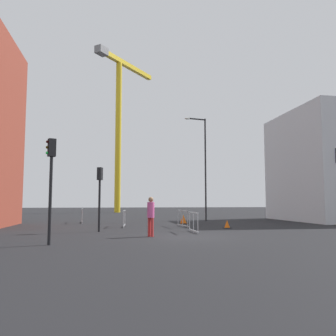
# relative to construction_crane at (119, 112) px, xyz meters

# --- Properties ---
(ground) EXTENTS (160.00, 160.00, 0.00)m
(ground) POSITION_rel_construction_crane_xyz_m (2.64, -37.48, -15.40)
(ground) COLOR black
(construction_crane) EXTENTS (9.43, 11.69, 24.05)m
(construction_crane) POSITION_rel_construction_crane_xyz_m (0.00, 0.00, 0.00)
(construction_crane) COLOR yellow
(construction_crane) RESTS_ON ground
(streetlamp_tall) EXTENTS (1.98, 0.55, 8.92)m
(streetlamp_tall) POSITION_rel_construction_crane_xyz_m (6.94, -24.30, -10.22)
(streetlamp_tall) COLOR #232326
(streetlamp_tall) RESTS_ON ground
(traffic_light_island) EXTENTS (0.33, 0.39, 3.54)m
(traffic_light_island) POSITION_rel_construction_crane_xyz_m (-1.54, -34.13, -12.99)
(traffic_light_island) COLOR black
(traffic_light_island) RESTS_ON ground
(traffic_light_far) EXTENTS (0.39, 0.33, 4.10)m
(traffic_light_far) POSITION_rel_construction_crane_xyz_m (-3.21, -39.85, -12.65)
(traffic_light_far) COLOR black
(traffic_light_far) RESTS_ON ground
(pedestrian_walking) EXTENTS (0.34, 0.34, 1.87)m
(pedestrian_walking) POSITION_rel_construction_crane_xyz_m (0.98, -37.24, -14.30)
(pedestrian_walking) COLOR red
(pedestrian_walking) RESTS_ON ground
(safety_barrier_front) EXTENTS (0.10, 2.00, 1.08)m
(safety_barrier_front) POSITION_rel_construction_crane_xyz_m (3.48, -35.40, -14.83)
(safety_barrier_front) COLOR #9EA0A5
(safety_barrier_front) RESTS_ON ground
(safety_barrier_rear) EXTENTS (0.25, 2.12, 1.08)m
(safety_barrier_rear) POSITION_rel_construction_crane_xyz_m (-0.06, -30.71, -14.83)
(safety_barrier_rear) COLOR #9EA0A5
(safety_barrier_rear) RESTS_ON ground
(safety_barrier_mid_span) EXTENTS (0.30, 2.38, 1.08)m
(safety_barrier_mid_span) POSITION_rel_construction_crane_xyz_m (3.71, -31.25, -14.83)
(safety_barrier_mid_span) COLOR #9EA0A5
(safety_barrier_mid_span) RESTS_ON ground
(safety_barrier_left_run) EXTENTS (0.25, 2.00, 1.08)m
(safety_barrier_left_run) POSITION_rel_construction_crane_xyz_m (-3.14, -25.70, -14.83)
(safety_barrier_left_run) COLOR #9EA0A5
(safety_barrier_left_run) RESTS_ON ground
(traffic_cone_by_barrier) EXTENTS (0.49, 0.49, 0.49)m
(traffic_cone_by_barrier) POSITION_rel_construction_crane_xyz_m (6.26, -32.62, -15.17)
(traffic_cone_by_barrier) COLOR black
(traffic_cone_by_barrier) RESTS_ON ground
(traffic_cone_striped) EXTENTS (0.67, 0.67, 0.68)m
(traffic_cone_striped) POSITION_rel_construction_crane_xyz_m (4.42, -27.94, -15.08)
(traffic_cone_striped) COLOR black
(traffic_cone_striped) RESTS_ON ground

